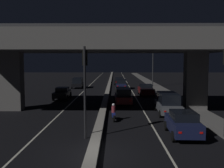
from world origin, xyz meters
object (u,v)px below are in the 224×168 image
street_lamp (151,60)px  traffic_light_left_of_median (85,76)px  car_grey_second (168,103)px  car_dark_blue_fifth (122,84)px  car_black_sixth (119,81)px  car_dark_blue_lead (183,123)px  car_dark_red_fourth (146,90)px  car_dark_red_third (123,96)px  motorcycle_blue_filtering_near (114,113)px  car_black_lead_oncoming (62,93)px  car_black_second_oncoming (78,83)px

street_lamp → traffic_light_left_of_median: bearing=-104.4°
car_grey_second → car_dark_blue_fifth: (-3.61, 21.46, -0.16)m
car_black_sixth → car_dark_blue_fifth: bearing=-177.0°
street_lamp → car_dark_blue_lead: (-2.57, -33.28, -4.13)m
car_dark_red_fourth → car_grey_second: bearing=-178.9°
traffic_light_left_of_median → car_dark_red_third: (2.72, 13.06, -2.88)m
car_black_sixth → motorcycle_blue_filtering_near: (-0.98, -32.85, -0.15)m
traffic_light_left_of_median → car_dark_red_fourth: bearing=73.2°
car_dark_blue_lead → car_black_sixth: (-3.42, 37.22, -0.08)m
car_black_lead_oncoming → car_black_second_oncoming: size_ratio=1.18×
traffic_light_left_of_median → car_dark_blue_lead: bearing=4.5°
car_dark_blue_lead → car_dark_red_fourth: car_dark_blue_lead is taller
traffic_light_left_of_median → car_black_lead_oncoming: bearing=105.9°
car_black_lead_oncoming → car_grey_second: bearing=49.1°
street_lamp → car_black_lead_oncoming: bearing=-128.6°
car_dark_blue_lead → motorcycle_blue_filtering_near: size_ratio=2.32×
car_black_lead_oncoming → car_dark_blue_lead: bearing=32.0°
car_dark_red_third → car_black_sixth: 24.64m
traffic_light_left_of_median → car_dark_red_fourth: traffic_light_left_of_median is taller
car_grey_second → car_dark_red_fourth: 12.73m
car_dark_blue_lead → car_black_sixth: bearing=7.0°
traffic_light_left_of_median → car_dark_red_third: 13.65m
car_dark_blue_fifth → car_black_sixth: (-0.30, 8.69, -0.09)m
street_lamp → car_black_lead_oncoming: street_lamp is taller
car_dark_blue_lead → car_dark_blue_fifth: size_ratio=0.96×
car_dark_red_fourth → car_black_sixth: size_ratio=1.00×
street_lamp → car_black_second_oncoming: bearing=-166.1°
car_dark_red_third → car_black_second_oncoming: size_ratio=1.17×
car_grey_second → motorcycle_blue_filtering_near: (-4.88, -2.70, -0.40)m
street_lamp → car_black_lead_oncoming: (-13.48, -16.86, -4.20)m
car_grey_second → car_black_sixth: (-3.91, 30.14, -0.25)m
car_dark_blue_lead → car_dark_red_fourth: bearing=1.7°
car_dark_blue_lead → car_black_lead_oncoming: bearing=35.4°
car_dark_blue_fifth → car_black_lead_oncoming: size_ratio=0.89×
car_dark_red_fourth → car_black_lead_oncoming: car_dark_red_fourth is taller
car_dark_blue_lead → car_grey_second: bearing=-2.2°
car_black_lead_oncoming → car_black_second_oncoming: car_black_second_oncoming is taller
car_dark_red_fourth → car_black_lead_oncoming: (-10.93, -3.38, -0.04)m
car_dark_red_fourth → car_black_sixth: car_dark_red_fourth is taller
motorcycle_blue_filtering_near → traffic_light_left_of_median: bearing=156.9°
car_grey_second → car_dark_red_third: (-3.87, 5.50, -0.06)m
car_dark_red_third → car_black_second_oncoming: 18.92m
car_dark_red_fourth → car_dark_blue_fifth: car_dark_blue_fifth is taller
car_dark_red_fourth → car_black_sixth: bearing=10.1°
car_dark_blue_lead → car_dark_red_third: car_dark_red_third is taller
car_dark_blue_lead → car_dark_blue_fifth: 28.70m
car_black_second_oncoming → car_dark_red_third: bearing=22.7°
car_dark_red_fourth → motorcycle_blue_filtering_near: (-4.41, -15.43, -0.19)m
car_grey_second → car_dark_red_third: 6.73m
traffic_light_left_of_median → car_dark_blue_lead: traffic_light_left_of_median is taller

